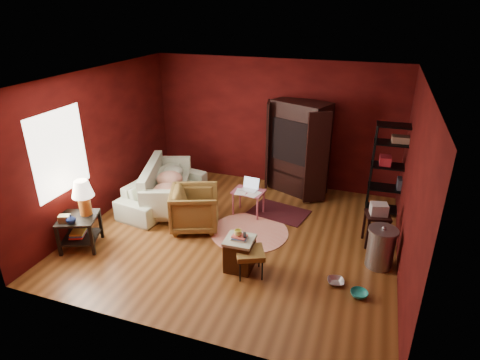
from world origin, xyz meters
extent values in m
cube|color=brown|center=(0.00, 0.00, -0.01)|extent=(5.50, 5.00, 0.02)
cube|color=white|center=(0.00, 0.00, 2.81)|extent=(5.50, 5.00, 0.02)
cube|color=#4B0C0A|center=(0.00, 2.51, 1.40)|extent=(5.50, 0.02, 2.80)
cube|color=#4B0C0A|center=(0.00, -2.51, 1.40)|extent=(5.50, 0.02, 2.80)
cube|color=#4B0C0A|center=(-2.76, 0.00, 1.40)|extent=(0.02, 5.00, 2.80)
cube|color=#4B0C0A|center=(2.76, 0.00, 1.40)|extent=(0.02, 5.00, 2.80)
cube|color=white|center=(-2.73, -1.00, 1.60)|extent=(0.02, 1.20, 1.40)
imported|color=#B2BEA4|center=(-1.82, 0.64, 0.41)|extent=(0.92, 2.16, 0.82)
imported|color=black|center=(-0.81, 0.00, 0.43)|extent=(1.03, 1.06, 0.86)
imported|color=silver|center=(1.87, -0.81, 0.13)|extent=(0.26, 0.12, 0.25)
imported|color=teal|center=(2.22, -0.99, 0.12)|extent=(0.26, 0.16, 0.25)
imported|color=#0D1B45|center=(-2.34, -1.42, 0.65)|extent=(0.17, 0.17, 0.16)
imported|color=#EAE772|center=(0.36, -0.93, 0.66)|extent=(0.15, 0.13, 0.12)
cube|color=black|center=(-2.39, -1.23, 0.55)|extent=(0.78, 0.78, 0.04)
cube|color=black|center=(-2.39, -1.23, 0.18)|extent=(0.73, 0.73, 0.03)
cube|color=black|center=(-2.54, -1.58, 0.28)|extent=(0.07, 0.07, 0.56)
cube|color=black|center=(-2.04, -1.38, 0.28)|extent=(0.07, 0.07, 0.56)
cube|color=black|center=(-2.74, -1.08, 0.28)|extent=(0.07, 0.07, 0.56)
cube|color=black|center=(-2.24, -0.87, 0.28)|extent=(0.07, 0.07, 0.56)
cylinder|color=orange|center=(-2.31, -1.09, 0.74)|extent=(0.26, 0.26, 0.34)
cone|color=#F2E5C6|center=(-2.31, -1.09, 1.05)|extent=(0.47, 0.47, 0.28)
cube|color=olive|center=(-2.47, -1.42, 0.63)|extent=(0.21, 0.18, 0.12)
cube|color=#CA3D32|center=(-2.43, -1.25, 0.23)|extent=(0.31, 0.34, 0.03)
cube|color=#3274CA|center=(-2.43, -1.24, 0.26)|extent=(0.31, 0.34, 0.03)
cube|color=#E3D44B|center=(-2.42, -1.24, 0.30)|extent=(0.31, 0.34, 0.03)
cube|color=#B2BEA4|center=(-1.73, 0.67, 0.26)|extent=(1.26, 1.89, 0.37)
cube|color=#B2BEA4|center=(-2.04, 0.57, 0.51)|extent=(0.72, 1.70, 0.73)
cube|color=#B2BEA4|center=(-1.45, -0.15, 0.46)|extent=(0.75, 0.40, 0.51)
cube|color=#B2BEA4|center=(-2.02, 1.50, 0.46)|extent=(0.75, 0.40, 0.51)
ellipsoid|color=#C6441C|center=(-1.52, 0.21, 0.55)|extent=(0.61, 0.61, 0.26)
ellipsoid|color=#C6441C|center=(-1.69, 0.69, 0.57)|extent=(0.68, 0.68, 0.29)
ellipsoid|color=#B2BEA4|center=(-1.84, 1.12, 0.53)|extent=(0.56, 0.56, 0.24)
cube|color=#44270F|center=(0.38, -0.93, 0.25)|extent=(0.42, 0.42, 0.50)
cube|color=#B2BEA4|center=(0.38, -0.93, 0.52)|extent=(0.45, 0.45, 0.05)
cube|color=beige|center=(0.38, -0.93, 0.55)|extent=(0.24, 0.19, 0.02)
cube|color=#4F7BB9|center=(0.38, -0.93, 0.57)|extent=(0.25, 0.20, 0.02)
cube|color=#D45B4F|center=(0.38, -0.93, 0.59)|extent=(0.23, 0.18, 0.02)
cube|color=black|center=(0.46, -0.90, 0.61)|extent=(0.10, 0.15, 0.02)
cube|color=black|center=(0.58, -1.02, 0.39)|extent=(0.55, 0.55, 0.08)
cube|color=black|center=(0.58, -1.02, 0.33)|extent=(0.50, 0.50, 0.02)
cylinder|color=black|center=(0.50, -1.24, 0.17)|extent=(0.03, 0.03, 0.35)
cylinder|color=black|center=(0.80, -1.10, 0.17)|extent=(0.03, 0.03, 0.35)
cylinder|color=black|center=(0.36, -0.93, 0.17)|extent=(0.03, 0.03, 0.35)
cylinder|color=black|center=(0.66, -0.79, 0.17)|extent=(0.03, 0.03, 0.35)
cylinder|color=#EFDDC7|center=(0.20, 0.15, 0.01)|extent=(1.58, 1.58, 0.01)
cube|color=#4B141B|center=(0.53, 1.05, 0.01)|extent=(1.24, 0.95, 0.01)
cube|color=#B45267|center=(-0.03, 0.80, 0.49)|extent=(0.62, 0.46, 0.03)
cylinder|color=#B45267|center=(-0.30, 0.66, 0.25)|extent=(0.04, 0.04, 0.49)
cylinder|color=#B45267|center=(0.21, 0.61, 0.25)|extent=(0.04, 0.04, 0.49)
cylinder|color=#B45267|center=(-0.27, 0.99, 0.25)|extent=(0.04, 0.04, 0.49)
cylinder|color=#B45267|center=(0.24, 0.95, 0.25)|extent=(0.04, 0.04, 0.49)
cube|color=silver|center=(-0.03, 0.83, 0.51)|extent=(0.33, 0.24, 0.02)
cube|color=silver|center=(-0.02, 0.94, 0.63)|extent=(0.32, 0.09, 0.21)
cube|color=white|center=(-0.16, 0.71, 0.51)|extent=(0.24, 0.32, 0.00)
cube|color=white|center=(0.10, 0.70, 0.51)|extent=(0.28, 0.34, 0.00)
cube|color=black|center=(0.65, 2.21, 1.00)|extent=(1.32, 1.04, 2.01)
cube|color=black|center=(0.61, 2.11, 1.21)|extent=(1.06, 0.81, 0.90)
cube|color=black|center=(-0.05, 2.19, 1.00)|extent=(0.15, 0.48, 1.90)
cube|color=black|center=(1.11, 1.69, 1.00)|extent=(0.43, 0.29, 1.90)
cube|color=#2C2F31|center=(0.63, 2.16, 1.11)|extent=(0.81, 0.74, 0.55)
cube|color=black|center=(0.52, 1.91, 1.11)|extent=(0.49, 0.22, 0.42)
cube|color=black|center=(0.63, 2.16, 0.48)|extent=(1.08, 0.86, 0.05)
cylinder|color=black|center=(2.18, 1.51, 0.92)|extent=(0.03, 0.03, 1.83)
cylinder|color=black|center=(3.03, 1.56, 0.92)|extent=(0.03, 0.03, 1.83)
cylinder|color=black|center=(2.16, 1.88, 0.92)|extent=(0.03, 0.03, 1.83)
cylinder|color=black|center=(3.01, 1.92, 0.92)|extent=(0.03, 0.03, 1.83)
cube|color=black|center=(2.59, 1.72, 0.10)|extent=(0.91, 0.43, 0.03)
cube|color=black|center=(2.59, 1.72, 0.56)|extent=(0.91, 0.43, 0.03)
cube|color=black|center=(2.59, 1.72, 1.02)|extent=(0.91, 0.43, 0.03)
cube|color=black|center=(2.59, 1.72, 1.48)|extent=(0.91, 0.43, 0.03)
cube|color=black|center=(2.59, 1.72, 1.81)|extent=(0.91, 0.43, 0.03)
cube|color=maroon|center=(2.39, 1.71, 1.12)|extent=(0.22, 0.26, 0.16)
cube|color=#2E2F3A|center=(2.80, 1.73, 0.68)|extent=(0.27, 0.27, 0.20)
cube|color=brown|center=(2.59, 1.72, 1.56)|extent=(0.32, 0.22, 0.12)
cube|color=black|center=(2.37, 0.50, 0.57)|extent=(0.47, 0.47, 0.04)
cube|color=black|center=(2.24, 0.30, 0.28)|extent=(0.05, 0.05, 0.57)
cube|color=black|center=(2.57, 0.37, 0.28)|extent=(0.05, 0.05, 0.57)
cube|color=black|center=(2.17, 0.62, 0.28)|extent=(0.05, 0.05, 0.57)
cube|color=black|center=(2.49, 0.69, 0.28)|extent=(0.05, 0.05, 0.57)
cube|color=silver|center=(2.37, 0.50, 0.69)|extent=(0.32, 0.27, 0.20)
cylinder|color=#929398|center=(2.46, -0.13, 0.31)|extent=(0.53, 0.53, 0.63)
cylinder|color=#929398|center=(2.46, -0.13, 0.65)|extent=(0.59, 0.59, 0.04)
sphere|color=#929398|center=(2.46, -0.13, 0.69)|extent=(0.08, 0.08, 0.06)
camera|label=1|loc=(2.11, -5.88, 3.88)|focal=30.00mm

